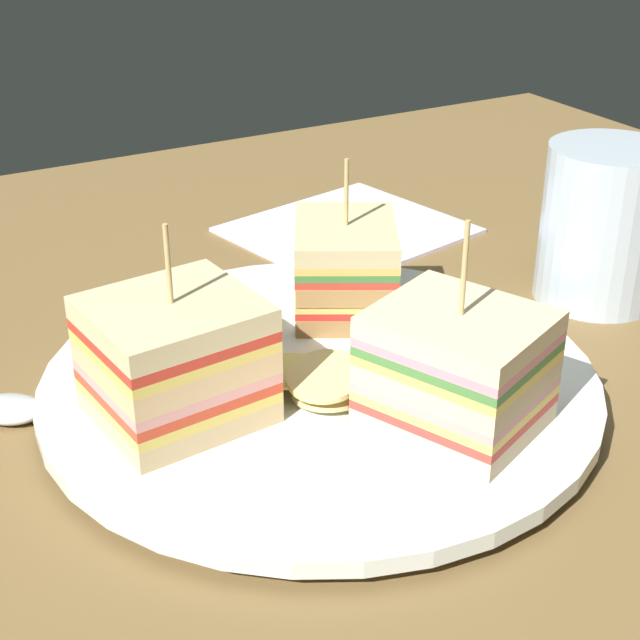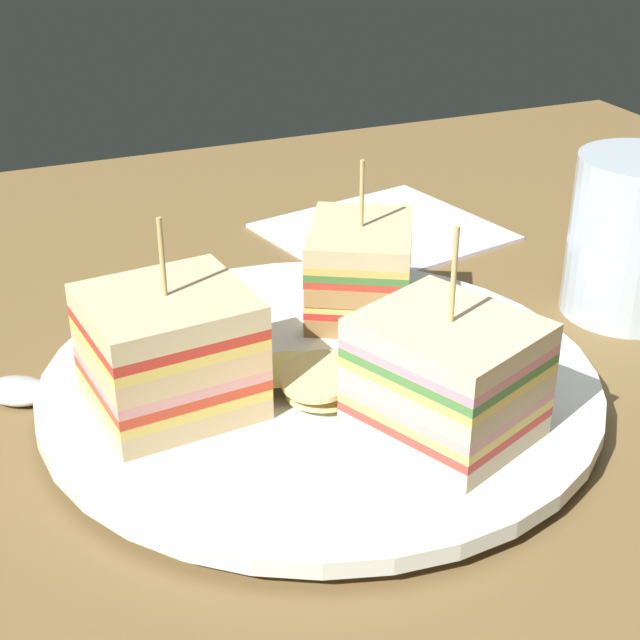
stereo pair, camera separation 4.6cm
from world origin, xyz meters
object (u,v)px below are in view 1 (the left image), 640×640
sandwich_wedge_1 (173,355)px  sandwich_wedge_2 (456,370)px  chip_pile (313,379)px  napkin (348,228)px  drinking_glass (602,235)px  plate (320,384)px  sandwich_wedge_0 (345,268)px

sandwich_wedge_1 → sandwich_wedge_2: bearing=-40.3°
chip_pile → napkin: size_ratio=0.51×
sandwich_wedge_1 → drinking_glass: bearing=-2.5°
plate → chip_pile: chip_pile is taller
plate → drinking_glass: bearing=6.0°
napkin → drinking_glass: drinking_glass is taller
sandwich_wedge_1 → chip_pile: bearing=-24.5°
sandwich_wedge_0 → plate: bearing=-11.2°
plate → chip_pile: 2.51cm
chip_pile → drinking_glass: size_ratio=0.79×
sandwich_wedge_2 → chip_pile: (-4.43, 5.15, -1.86)cm
sandwich_wedge_0 → napkin: sandwich_wedge_0 is taller
plate → drinking_glass: (20.46, 2.16, 3.11)cm
plate → sandwich_wedge_2: (3.15, -6.71, 3.34)cm
sandwich_wedge_0 → chip_pile: size_ratio=1.21×
napkin → chip_pile: bearing=-124.8°
sandwich_wedge_0 → sandwich_wedge_2: size_ratio=0.91×
sandwich_wedge_0 → chip_pile: 9.57cm
plate → sandwich_wedge_0: bearing=49.8°
plate → sandwich_wedge_0: 8.02cm
napkin → sandwich_wedge_2: bearing=-110.6°
sandwich_wedge_0 → napkin: (7.88, 12.88, -3.73)cm
plate → sandwich_wedge_0: sandwich_wedge_0 is taller
sandwich_wedge_1 → drinking_glass: (27.85, 1.68, -0.34)cm
sandwich_wedge_2 → chip_pile: sandwich_wedge_2 is taller
plate → sandwich_wedge_0: size_ratio=3.08×
sandwich_wedge_0 → napkin: size_ratio=0.61×
sandwich_wedge_1 → chip_pile: 6.74cm
sandwich_wedge_1 → drinking_glass: sandwich_wedge_1 is taller
plate → sandwich_wedge_1: bearing=176.2°
sandwich_wedge_0 → napkin: bearing=177.6°
sandwich_wedge_1 → sandwich_wedge_2: sandwich_wedge_2 is taller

